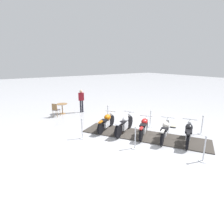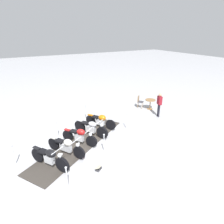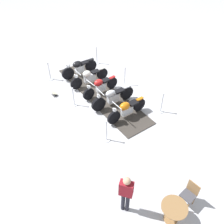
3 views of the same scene
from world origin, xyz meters
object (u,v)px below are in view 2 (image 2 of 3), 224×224
at_px(stanchion_right_front, 67,182).
at_px(stanchion_right_mid, 104,146).
at_px(bystander_person, 159,103).
at_px(cafe_chair_near_table, 140,101).
at_px(stanchion_left_mid, 58,132).
at_px(motorcycle_copper, 101,120).
at_px(stanchion_left_rear, 86,114).
at_px(stanchion_right_rear, 127,124).
at_px(stanchion_left_front, 15,158).
at_px(motorcycle_black, 50,157).
at_px(info_placard, 99,168).
at_px(motorcycle_chrome, 91,128).
at_px(cafe_table, 150,102).
at_px(motorcycle_cream, 66,146).
at_px(motorcycle_maroon, 80,136).

xyz_separation_m(stanchion_right_front, stanchion_right_mid, (-2.32, -1.46, 0.04)).
relative_size(stanchion_right_front, bystander_person, 0.61).
bearing_deg(cafe_chair_near_table, stanchion_left_mid, -116.99).
height_order(motorcycle_copper, stanchion_left_mid, stanchion_left_mid).
xyz_separation_m(stanchion_left_rear, stanchion_right_rear, (-1.61, 2.56, -0.03)).
distance_m(motorcycle_copper, stanchion_left_mid, 2.64).
height_order(stanchion_left_mid, stanchion_right_front, stanchion_left_mid).
height_order(stanchion_left_rear, stanchion_right_rear, stanchion_right_rear).
relative_size(stanchion_left_front, cafe_chair_near_table, 1.10).
bearing_deg(motorcycle_black, stanchion_left_mid, 126.15).
xyz_separation_m(stanchion_right_rear, info_placard, (3.14, 2.52, -0.28)).
height_order(motorcycle_black, info_placard, motorcycle_black).
bearing_deg(stanchion_left_mid, stanchion_left_front, 32.18).
height_order(stanchion_right_front, bystander_person, bystander_person).
bearing_deg(stanchion_left_mid, stanchion_right_front, 80.10).
bearing_deg(cafe_chair_near_table, stanchion_left_rear, -129.65).
xyz_separation_m(motorcycle_chrome, stanchion_right_mid, (0.10, 1.82, -0.13)).
relative_size(motorcycle_black, stanchion_left_mid, 1.79).
relative_size(motorcycle_copper, stanchion_left_front, 1.71).
height_order(stanchion_left_mid, cafe_table, stanchion_left_mid).
bearing_deg(motorcycle_cream, motorcycle_copper, 90.28).
height_order(motorcycle_maroon, stanchion_right_front, stanchion_right_front).
relative_size(motorcycle_chrome, stanchion_left_front, 1.94).
distance_m(motorcycle_cream, bystander_person, 7.06).
bearing_deg(info_placard, stanchion_right_mid, -160.20).
height_order(cafe_chair_near_table, bystander_person, bystander_person).
bearing_deg(info_placard, stanchion_right_front, -17.22).
bearing_deg(motorcycle_chrome, motorcycle_black, -87.78).
xyz_separation_m(stanchion_right_rear, bystander_person, (-2.94, -0.46, 0.68)).
distance_m(stanchion_left_front, cafe_chair_near_table, 9.49).
bearing_deg(stanchion_left_rear, motorcycle_cream, 54.54).
distance_m(motorcycle_maroon, stanchion_right_rear, 3.11).
height_order(motorcycle_maroon, motorcycle_chrome, motorcycle_chrome).
bearing_deg(motorcycle_black, motorcycle_chrome, 90.06).
xyz_separation_m(stanchion_left_rear, cafe_table, (-4.94, 0.74, 0.19)).
bearing_deg(stanchion_right_front, stanchion_right_rear, -147.82).
distance_m(motorcycle_cream, stanchion_right_rear, 4.07).
bearing_deg(stanchion_right_rear, stanchion_left_front, 3.20).
bearing_deg(stanchion_left_mid, motorcycle_maroon, 122.29).
height_order(stanchion_right_rear, cafe_table, stanchion_right_rear).
bearing_deg(motorcycle_maroon, stanchion_right_rear, 57.19).
distance_m(motorcycle_maroon, stanchion_left_rear, 3.15).
xyz_separation_m(stanchion_right_rear, cafe_table, (-3.33, -1.82, 0.22)).
bearing_deg(bystander_person, cafe_table, -85.65).
bearing_deg(motorcycle_cream, motorcycle_chrome, 90.73).
bearing_deg(stanchion_left_front, cafe_chair_near_table, -162.74).
relative_size(stanchion_left_rear, stanchion_right_rear, 1.00).
bearing_deg(bystander_person, motorcycle_cream, 30.46).
relative_size(stanchion_left_mid, stanchion_right_mid, 1.03).
relative_size(motorcycle_black, stanchion_right_front, 1.81).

